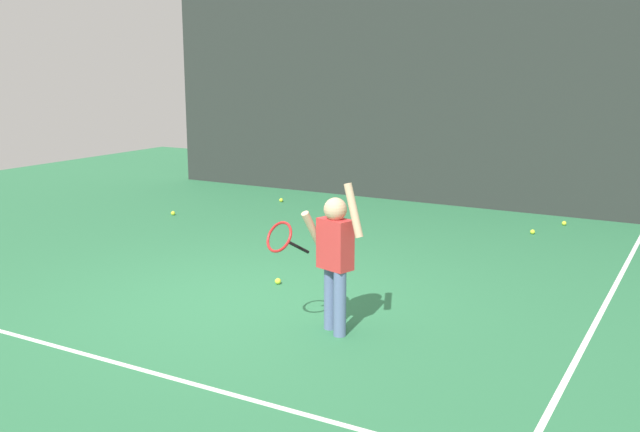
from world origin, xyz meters
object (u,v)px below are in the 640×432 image
at_px(tennis_ball_3, 173,213).
at_px(tennis_ball_4, 281,200).
at_px(tennis_ball_0, 564,223).
at_px(tennis_ball_1, 278,281).
at_px(tennis_ball_2, 533,232).
at_px(tennis_player, 333,252).

bearing_deg(tennis_ball_3, tennis_ball_4, 63.15).
height_order(tennis_ball_0, tennis_ball_3, same).
bearing_deg(tennis_ball_0, tennis_ball_1, -115.26).
bearing_deg(tennis_ball_0, tennis_ball_2, -109.19).
bearing_deg(tennis_player, tennis_ball_4, 143.56).
bearing_deg(tennis_ball_1, tennis_ball_4, 122.07).
distance_m(tennis_ball_0, tennis_ball_4, 4.61).
height_order(tennis_ball_2, tennis_ball_3, same).
xyz_separation_m(tennis_ball_0, tennis_ball_3, (-5.47, -2.25, 0.00)).
bearing_deg(tennis_player, tennis_ball_2, 98.76).
height_order(tennis_player, tennis_ball_3, tennis_player).
xyz_separation_m(tennis_ball_1, tennis_ball_3, (-3.36, 2.20, 0.00)).
height_order(tennis_ball_1, tennis_ball_4, same).
xyz_separation_m(tennis_ball_0, tennis_ball_4, (-4.58, -0.51, 0.00)).
relative_size(tennis_ball_2, tennis_ball_4, 1.00).
relative_size(tennis_ball_1, tennis_ball_4, 1.00).
bearing_deg(tennis_player, tennis_ball_0, 97.10).
distance_m(tennis_ball_0, tennis_ball_1, 4.93).
distance_m(tennis_ball_1, tennis_ball_2, 4.11).
bearing_deg(tennis_ball_1, tennis_ball_3, 146.76).
distance_m(tennis_player, tennis_ball_2, 4.72).
bearing_deg(tennis_ball_3, tennis_ball_2, 15.84).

